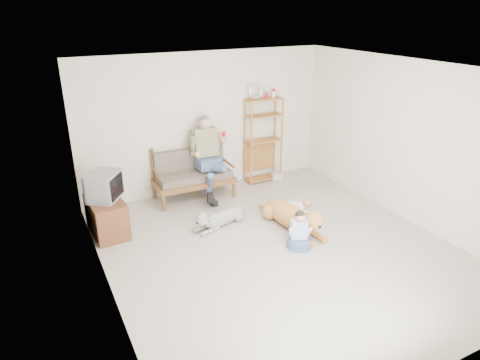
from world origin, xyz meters
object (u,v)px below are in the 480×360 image
tv_stand (106,217)px  golden_retriever (293,217)px  etagere (263,139)px  loveseat (193,173)px

tv_stand → golden_retriever: (2.79, -1.26, -0.09)m
etagere → tv_stand: bearing=-166.3°
loveseat → tv_stand: size_ratio=1.63×
loveseat → etagere: etagere is taller
etagere → golden_retriever: size_ratio=1.23×
etagere → golden_retriever: (-0.61, -2.09, -0.70)m
tv_stand → loveseat: bearing=18.1°
golden_retriever → loveseat: bearing=112.6°
loveseat → etagere: (1.62, 0.11, 0.42)m
tv_stand → etagere: bearing=9.9°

